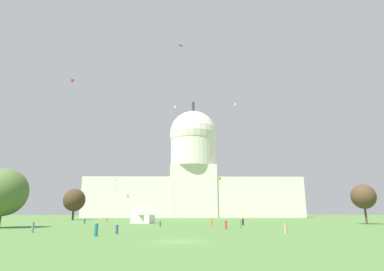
{
  "coord_description": "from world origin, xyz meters",
  "views": [
    {
      "loc": [
        0.71,
        -34.15,
        2.96
      ],
      "look_at": [
        2.89,
        97.25,
        35.47
      ],
      "focal_mm": 29.17,
      "sensor_mm": 36.0,
      "label": 1
    }
  ],
  "objects_px": {
    "event_tent": "(143,213)",
    "capitol_building": "(193,176)",
    "person_teal_lawn_far_left": "(96,230)",
    "person_black_back_right": "(243,222)",
    "kite_blue_low": "(117,182)",
    "kite_gold_high": "(235,105)",
    "person_orange_aisle_center": "(211,223)",
    "person_denim_deep_crowd": "(160,223)",
    "person_denim_front_right": "(85,221)",
    "tree_west_near": "(74,200)",
    "kite_pink_low": "(128,197)",
    "person_red_mid_right": "(226,225)",
    "tree_west_far": "(4,192)",
    "person_orange_front_center": "(107,221)",
    "person_grey_back_center": "(240,224)",
    "kite_lime_low": "(220,178)",
    "tree_east_far": "(363,197)",
    "person_tan_back_left": "(286,228)",
    "kite_magenta_high": "(181,46)",
    "kite_red_high": "(72,80)",
    "kite_orange_high": "(175,115)",
    "person_grey_front_left": "(33,227)",
    "kite_white_high": "(175,107)",
    "person_denim_lawn_far_right": "(117,229)"
  },
  "relations": [
    {
      "from": "tree_east_far",
      "to": "kite_blue_low",
      "type": "relative_size",
      "value": 2.55
    },
    {
      "from": "person_black_back_right",
      "to": "kite_blue_low",
      "type": "distance_m",
      "value": 55.53
    },
    {
      "from": "person_grey_front_left",
      "to": "person_denim_deep_crowd",
      "type": "relative_size",
      "value": 1.1
    },
    {
      "from": "person_denim_deep_crowd",
      "to": "person_denim_front_right",
      "type": "bearing_deg",
      "value": 123.48
    },
    {
      "from": "person_orange_aisle_center",
      "to": "person_denim_front_right",
      "type": "xyz_separation_m",
      "value": [
        -33.5,
        18.87,
        -0.01
      ]
    },
    {
      "from": "kite_blue_low",
      "to": "kite_orange_high",
      "type": "bearing_deg",
      "value": -33.09
    },
    {
      "from": "kite_pink_low",
      "to": "kite_gold_high",
      "type": "xyz_separation_m",
      "value": [
        49.15,
        10.33,
        45.64
      ]
    },
    {
      "from": "kite_red_high",
      "to": "person_teal_lawn_far_left",
      "type": "bearing_deg",
      "value": -153.28
    },
    {
      "from": "person_denim_deep_crowd",
      "to": "kite_gold_high",
      "type": "distance_m",
      "value": 99.63
    },
    {
      "from": "event_tent",
      "to": "person_teal_lawn_far_left",
      "type": "height_order",
      "value": "event_tent"
    },
    {
      "from": "kite_white_high",
      "to": "tree_east_far",
      "type": "bearing_deg",
      "value": 152.89
    },
    {
      "from": "person_denim_deep_crowd",
      "to": "person_tan_back_left",
      "type": "distance_m",
      "value": 29.01
    },
    {
      "from": "person_denim_deep_crowd",
      "to": "kite_gold_high",
      "type": "relative_size",
      "value": 0.46
    },
    {
      "from": "person_grey_back_center",
      "to": "person_orange_aisle_center",
      "type": "bearing_deg",
      "value": 105.27
    },
    {
      "from": "person_orange_aisle_center",
      "to": "person_tan_back_left",
      "type": "relative_size",
      "value": 0.97
    },
    {
      "from": "person_teal_lawn_far_left",
      "to": "kite_blue_low",
      "type": "bearing_deg",
      "value": 117.42
    },
    {
      "from": "person_grey_front_left",
      "to": "kite_gold_high",
      "type": "height_order",
      "value": "kite_gold_high"
    },
    {
      "from": "event_tent",
      "to": "tree_west_near",
      "type": "xyz_separation_m",
      "value": [
        -33.27,
        37.86,
        5.07
      ]
    },
    {
      "from": "tree_west_near",
      "to": "tree_west_far",
      "type": "bearing_deg",
      "value": -82.43
    },
    {
      "from": "tree_west_near",
      "to": "tree_west_far",
      "type": "xyz_separation_m",
      "value": [
        8.71,
        -65.53,
        -0.92
      ]
    },
    {
      "from": "kite_orange_high",
      "to": "kite_lime_low",
      "type": "distance_m",
      "value": 36.33
    },
    {
      "from": "tree_west_near",
      "to": "kite_gold_high",
      "type": "bearing_deg",
      "value": 13.24
    },
    {
      "from": "person_orange_front_center",
      "to": "kite_blue_low",
      "type": "xyz_separation_m",
      "value": [
        -2.44,
        21.78,
        13.11
      ]
    },
    {
      "from": "tree_west_near",
      "to": "person_orange_aisle_center",
      "type": "distance_m",
      "value": 78.71
    },
    {
      "from": "event_tent",
      "to": "capitol_building",
      "type": "bearing_deg",
      "value": 88.57
    },
    {
      "from": "kite_pink_low",
      "to": "kite_lime_low",
      "type": "bearing_deg",
      "value": 156.42
    },
    {
      "from": "person_teal_lawn_far_left",
      "to": "kite_magenta_high",
      "type": "xyz_separation_m",
      "value": [
        9.54,
        55.07,
        58.0
      ]
    },
    {
      "from": "capitol_building",
      "to": "kite_orange_high",
      "type": "height_order",
      "value": "capitol_building"
    },
    {
      "from": "kite_gold_high",
      "to": "person_orange_aisle_center",
      "type": "bearing_deg",
      "value": -5.88
    },
    {
      "from": "tree_east_far",
      "to": "capitol_building",
      "type": "bearing_deg",
      "value": 110.57
    },
    {
      "from": "person_denim_deep_crowd",
      "to": "kite_blue_low",
      "type": "relative_size",
      "value": 0.38
    },
    {
      "from": "person_denim_lawn_far_right",
      "to": "kite_gold_high",
      "type": "bearing_deg",
      "value": -16.19
    },
    {
      "from": "tree_east_far",
      "to": "person_grey_back_center",
      "type": "bearing_deg",
      "value": -150.96
    },
    {
      "from": "kite_blue_low",
      "to": "tree_west_near",
      "type": "bearing_deg",
      "value": 71.8
    },
    {
      "from": "kite_pink_low",
      "to": "person_red_mid_right",
      "type": "bearing_deg",
      "value": 113.82
    },
    {
      "from": "kite_blue_low",
      "to": "kite_red_high",
      "type": "height_order",
      "value": "kite_red_high"
    },
    {
      "from": "capitol_building",
      "to": "person_orange_front_center",
      "type": "height_order",
      "value": "capitol_building"
    },
    {
      "from": "tree_east_far",
      "to": "person_grey_back_center",
      "type": "relative_size",
      "value": 6.57
    },
    {
      "from": "person_tan_back_left",
      "to": "person_grey_back_center",
      "type": "height_order",
      "value": "person_tan_back_left"
    },
    {
      "from": "person_denim_deep_crowd",
      "to": "capitol_building",
      "type": "bearing_deg",
      "value": 72.34
    },
    {
      "from": "person_tan_back_left",
      "to": "kite_red_high",
      "type": "xyz_separation_m",
      "value": [
        -50.69,
        44.09,
        42.57
      ]
    },
    {
      "from": "capitol_building",
      "to": "kite_pink_low",
      "type": "distance_m",
      "value": 69.59
    },
    {
      "from": "person_denim_front_right",
      "to": "kite_blue_low",
      "type": "height_order",
      "value": "kite_blue_low"
    },
    {
      "from": "kite_lime_low",
      "to": "kite_blue_low",
      "type": "bearing_deg",
      "value": 170.35
    },
    {
      "from": "kite_lime_low",
      "to": "kite_red_high",
      "type": "distance_m",
      "value": 62.28
    },
    {
      "from": "event_tent",
      "to": "kite_lime_low",
      "type": "height_order",
      "value": "kite_lime_low"
    },
    {
      "from": "capitol_building",
      "to": "person_grey_back_center",
      "type": "distance_m",
      "value": 136.53
    },
    {
      "from": "tree_west_near",
      "to": "kite_lime_low",
      "type": "height_order",
      "value": "kite_lime_low"
    },
    {
      "from": "person_black_back_right",
      "to": "kite_lime_low",
      "type": "relative_size",
      "value": 0.52
    },
    {
      "from": "tree_west_far",
      "to": "kite_red_high",
      "type": "relative_size",
      "value": 15.21
    }
  ]
}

